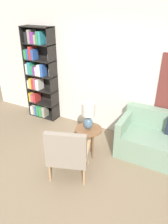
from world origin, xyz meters
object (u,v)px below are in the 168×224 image
object	(u,v)px
bookshelf	(39,74)
armchair	(68,152)
side_table	(89,132)
table_lamp	(88,113)

from	to	relation	value
bookshelf	armchair	bearing A→B (deg)	-41.61
side_table	table_lamp	size ratio (longest dim) A/B	1.12
side_table	table_lamp	xyz separation A→B (m)	(-0.01, 0.01, 0.38)
armchair	side_table	world-z (taller)	armchair
bookshelf	table_lamp	distance (m)	1.98
bookshelf	table_lamp	bearing A→B (deg)	-25.97
side_table	table_lamp	bearing A→B (deg)	140.37
bookshelf	side_table	size ratio (longest dim) A/B	3.76
armchair	side_table	xyz separation A→B (m)	(0.02, 0.69, -0.00)
bookshelf	side_table	distance (m)	2.07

